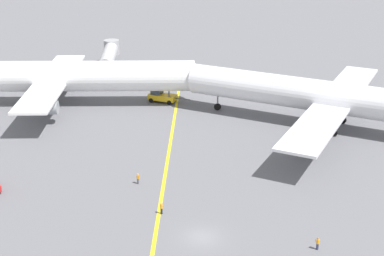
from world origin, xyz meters
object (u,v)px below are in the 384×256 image
(ground_crew_marshaller_foreground, at_px, (138,178))
(airliner_at_gate_left, at_px, (63,77))
(ground_crew_ramp_agent_by_cones, at_px, (161,208))
(airliner_being_pushed, at_px, (324,97))
(jet_bridge, at_px, (109,54))
(pushback_tug, at_px, (162,96))
(ground_crew_wing_walker_right, at_px, (318,243))

(ground_crew_marshaller_foreground, bearing_deg, airliner_at_gate_left, 112.74)
(ground_crew_ramp_agent_by_cones, bearing_deg, airliner_being_pushed, 44.59)
(airliner_at_gate_left, distance_m, jet_bridge, 25.25)
(airliner_being_pushed, height_order, pushback_tug, airliner_being_pushed)
(ground_crew_ramp_agent_by_cones, distance_m, ground_crew_wing_walker_right, 20.10)
(ground_crew_ramp_agent_by_cones, bearing_deg, airliner_at_gate_left, 112.19)
(ground_crew_ramp_agent_by_cones, bearing_deg, ground_crew_wing_walker_right, -27.94)
(ground_crew_wing_walker_right, bearing_deg, airliner_at_gate_left, 123.64)
(airliner_at_gate_left, height_order, ground_crew_ramp_agent_by_cones, airliner_at_gate_left)
(jet_bridge, bearing_deg, pushback_tug, -63.42)
(jet_bridge, bearing_deg, ground_crew_marshaller_foreground, -82.67)
(airliner_being_pushed, bearing_deg, ground_crew_ramp_agent_by_cones, -135.41)
(pushback_tug, relative_size, ground_crew_ramp_agent_by_cones, 5.24)
(airliner_being_pushed, xyz_separation_m, pushback_tug, (-28.29, 16.12, -4.51))
(ground_crew_ramp_agent_by_cones, xyz_separation_m, ground_crew_wing_walker_right, (17.76, -9.42, -0.02))
(airliner_at_gate_left, relative_size, ground_crew_ramp_agent_by_cones, 34.77)
(pushback_tug, relative_size, ground_crew_marshaller_foreground, 5.29)
(pushback_tug, xyz_separation_m, ground_crew_wing_walker_right, (16.76, -54.42, -0.34))
(ground_crew_marshaller_foreground, xyz_separation_m, ground_crew_wing_walker_right, (20.93, -18.16, -0.01))
(ground_crew_wing_walker_right, bearing_deg, pushback_tug, 107.11)
(ground_crew_ramp_agent_by_cones, xyz_separation_m, ground_crew_marshaller_foreground, (-3.17, 8.74, -0.01))
(ground_crew_marshaller_foreground, height_order, jet_bridge, jet_bridge)
(ground_crew_ramp_agent_by_cones, bearing_deg, ground_crew_marshaller_foreground, 109.91)
(airliner_at_gate_left, height_order, ground_crew_marshaller_foreground, airliner_at_gate_left)
(pushback_tug, height_order, ground_crew_ramp_agent_by_cones, pushback_tug)
(ground_crew_marshaller_foreground, relative_size, ground_crew_wing_walker_right, 1.01)
(ground_crew_wing_walker_right, relative_size, jet_bridge, 0.08)
(airliner_being_pushed, distance_m, jet_bridge, 56.65)
(airliner_being_pushed, bearing_deg, ground_crew_marshaller_foreground, -148.19)
(airliner_at_gate_left, bearing_deg, jet_bridge, 73.10)
(ground_crew_ramp_agent_by_cones, distance_m, ground_crew_marshaller_foreground, 9.30)
(ground_crew_wing_walker_right, bearing_deg, airliner_being_pushed, 73.23)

